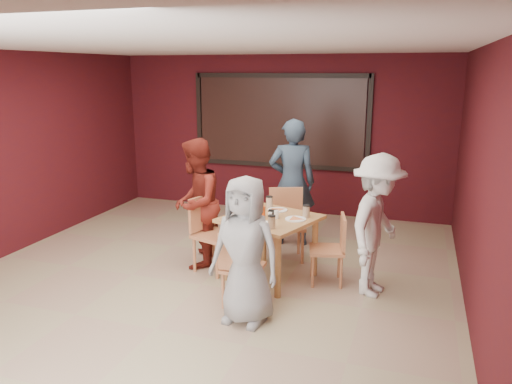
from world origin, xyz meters
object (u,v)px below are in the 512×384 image
(chair_left, at_px, (210,229))
(chair_front, at_px, (241,265))
(diner_front, at_px, (245,251))
(chair_back, at_px, (287,219))
(diner_left, at_px, (196,203))
(diner_right, at_px, (377,226))
(dining_table, at_px, (270,225))
(chair_right, at_px, (333,245))
(diner_back, at_px, (292,183))

(chair_left, bearing_deg, chair_front, -49.84)
(diner_front, bearing_deg, chair_back, 98.96)
(diner_left, height_order, diner_right, diner_left)
(dining_table, bearing_deg, diner_left, 173.05)
(chair_front, distance_m, diner_right, 1.61)
(chair_left, distance_m, diner_left, 0.40)
(diner_front, relative_size, diner_left, 0.91)
(chair_front, distance_m, chair_right, 1.26)
(chair_front, height_order, diner_back, diner_back)
(diner_front, bearing_deg, diner_right, 48.98)
(diner_right, bearing_deg, chair_front, 134.53)
(chair_front, bearing_deg, diner_left, 134.76)
(chair_left, xyz_separation_m, chair_right, (1.58, 0.07, -0.07))
(diner_front, height_order, diner_right, diner_right)
(chair_front, relative_size, diner_left, 0.51)
(chair_front, height_order, diner_right, diner_right)
(diner_back, bearing_deg, diner_left, 35.06)
(dining_table, bearing_deg, diner_right, -2.02)
(chair_back, bearing_deg, dining_table, -90.52)
(chair_back, xyz_separation_m, diner_back, (-0.08, 0.58, 0.39))
(diner_front, relative_size, diner_right, 0.93)
(dining_table, relative_size, diner_right, 0.78)
(chair_right, bearing_deg, diner_front, -119.41)
(diner_left, bearing_deg, chair_front, 34.59)
(dining_table, xyz_separation_m, chair_back, (0.01, 0.76, -0.15))
(diner_front, bearing_deg, chair_right, 67.43)
(diner_right, bearing_deg, dining_table, 101.43)
(dining_table, height_order, diner_back, diner_back)
(chair_front, relative_size, diner_back, 0.47)
(chair_front, distance_m, chair_back, 1.62)
(diner_back, distance_m, diner_left, 1.56)
(chair_back, height_order, diner_left, diner_left)
(diner_right, bearing_deg, chair_back, 71.14)
(chair_right, xyz_separation_m, diner_left, (-1.82, 0.04, 0.36))
(chair_left, distance_m, diner_right, 2.11)
(chair_front, distance_m, diner_front, 0.42)
(chair_front, xyz_separation_m, diner_front, (0.15, -0.27, 0.28))
(diner_left, distance_m, diner_right, 2.33)
(diner_back, height_order, diner_right, diner_back)
(chair_left, relative_size, diner_back, 0.52)
(chair_front, bearing_deg, dining_table, 84.98)
(chair_back, xyz_separation_m, chair_right, (0.76, -0.67, -0.06))
(diner_left, relative_size, diner_right, 1.03)
(diner_back, bearing_deg, chair_back, 81.81)
(chair_back, relative_size, chair_right, 1.13)
(diner_back, distance_m, diner_right, 1.93)
(dining_table, relative_size, chair_front, 1.47)
(chair_back, bearing_deg, chair_left, -138.09)
(chair_left, xyz_separation_m, diner_left, (-0.24, 0.11, 0.30))
(chair_right, xyz_separation_m, diner_back, (-0.83, 1.24, 0.45))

